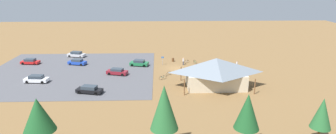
# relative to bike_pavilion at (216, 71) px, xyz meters

# --- Properties ---
(ground) EXTENTS (160.00, 160.00, 0.00)m
(ground) POSITION_rel_bike_pavilion_xyz_m (6.61, -12.47, -3.18)
(ground) COLOR brown
(ground) RESTS_ON ground
(parking_lot_asphalt) EXTENTS (36.55, 33.11, 0.05)m
(parking_lot_asphalt) POSITION_rel_bike_pavilion_xyz_m (30.27, -10.58, -3.15)
(parking_lot_asphalt) COLOR #4C4C51
(parking_lot_asphalt) RESTS_ON ground
(bike_pavilion) EXTENTS (12.90, 8.15, 5.71)m
(bike_pavilion) POSITION_rel_bike_pavilion_xyz_m (0.00, 0.00, 0.00)
(bike_pavilion) COLOR beige
(bike_pavilion) RESTS_ON ground
(trash_bin) EXTENTS (0.60, 0.60, 0.90)m
(trash_bin) POSITION_rel_bike_pavilion_xyz_m (7.19, -18.39, -2.73)
(trash_bin) COLOR brown
(trash_bin) RESTS_ON ground
(lot_sign) EXTENTS (0.56, 0.08, 2.20)m
(lot_sign) POSITION_rel_bike_pavilion_xyz_m (9.84, -15.35, -1.77)
(lot_sign) COLOR #99999E
(lot_sign) RESTS_ON ground
(pine_far_west) EXTENTS (3.78, 3.78, 6.73)m
(pine_far_west) POSITION_rel_bike_pavilion_xyz_m (24.94, 20.72, 1.47)
(pine_far_west) COLOR brown
(pine_far_west) RESTS_ON ground
(pine_far_east) EXTENTS (2.53, 2.53, 5.92)m
(pine_far_east) POSITION_rel_bike_pavilion_xyz_m (-9.32, 19.97, 0.73)
(pine_far_east) COLOR brown
(pine_far_east) RESTS_ON ground
(pine_west) EXTENTS (3.41, 3.41, 8.10)m
(pine_west) POSITION_rel_bike_pavilion_xyz_m (10.22, 20.67, 2.14)
(pine_west) COLOR brown
(pine_west) RESTS_ON ground
(pine_midwest) EXTENTS (3.06, 3.06, 7.00)m
(pine_midwest) POSITION_rel_bike_pavilion_xyz_m (0.35, 20.90, 1.58)
(pine_midwest) COLOR brown
(pine_midwest) RESTS_ON ground
(bicycle_blue_lone_west) EXTENTS (1.49, 0.97, 0.82)m
(bicycle_blue_lone_west) POSITION_rel_bike_pavilion_xyz_m (-0.48, -15.21, -2.81)
(bicycle_blue_lone_west) COLOR black
(bicycle_blue_lone_west) RESTS_ON ground
(bicycle_silver_by_bin) EXTENTS (1.34, 1.04, 0.82)m
(bicycle_silver_by_bin) POSITION_rel_bike_pavilion_xyz_m (3.85, -16.82, -2.81)
(bicycle_silver_by_bin) COLOR black
(bicycle_silver_by_bin) RESTS_ON ground
(bicycle_green_yard_right) EXTENTS (0.73, 1.53, 0.85)m
(bicycle_green_yard_right) POSITION_rel_bike_pavilion_xyz_m (1.85, -16.32, -2.81)
(bicycle_green_yard_right) COLOR black
(bicycle_green_yard_right) RESTS_ON ground
(bicycle_purple_back_row) EXTENTS (1.19, 1.36, 0.83)m
(bicycle_purple_back_row) POSITION_rel_bike_pavilion_xyz_m (6.30, -8.64, -2.81)
(bicycle_purple_back_row) COLOR black
(bicycle_purple_back_row) RESTS_ON ground
(bicycle_white_yard_left) EXTENTS (1.08, 1.36, 0.86)m
(bicycle_white_yard_left) POSITION_rel_bike_pavilion_xyz_m (8.68, -7.35, -2.80)
(bicycle_white_yard_left) COLOR black
(bicycle_white_yard_left) RESTS_ON ground
(bicycle_red_trailside) EXTENTS (1.01, 1.47, 0.82)m
(bicycle_red_trailside) POSITION_rel_bike_pavilion_xyz_m (-7.50, -7.40, -2.82)
(bicycle_red_trailside) COLOR black
(bicycle_red_trailside) RESTS_ON ground
(bicycle_teal_edge_north) EXTENTS (1.52, 0.86, 0.84)m
(bicycle_teal_edge_north) POSITION_rel_bike_pavilion_xyz_m (9.97, -4.74, -2.78)
(bicycle_teal_edge_north) COLOR black
(bicycle_teal_edge_north) RESTS_ON ground
(bicycle_orange_yard_center) EXTENTS (0.48, 1.74, 0.82)m
(bicycle_orange_yard_center) POSITION_rel_bike_pavilion_xyz_m (1.40, -11.45, -2.80)
(bicycle_orange_yard_center) COLOR black
(bicycle_orange_yard_center) RESTS_ON ground
(bicycle_yellow_near_porch) EXTENTS (1.72, 0.48, 0.82)m
(bicycle_yellow_near_porch) POSITION_rel_bike_pavilion_xyz_m (-5.48, -6.65, -2.80)
(bicycle_yellow_near_porch) COLOR black
(bicycle_yellow_near_porch) RESTS_ON ground
(bicycle_black_mid_cluster) EXTENTS (1.67, 0.79, 0.86)m
(bicycle_black_mid_cluster) POSITION_rel_bike_pavilion_xyz_m (3.98, -8.53, -2.79)
(bicycle_black_mid_cluster) COLOR black
(bicycle_black_mid_cluster) RESTS_ON ground
(bicycle_blue_yard_front) EXTENTS (0.72, 1.73, 0.90)m
(bicycle_blue_yard_front) POSITION_rel_bike_pavilion_xyz_m (-4.19, -7.77, -2.78)
(bicycle_blue_yard_front) COLOR black
(bicycle_blue_yard_front) RESTS_ON ground
(car_white_back_corner) EXTENTS (4.75, 2.23, 1.48)m
(car_white_back_corner) POSITION_rel_bike_pavilion_xyz_m (35.18, -3.69, -2.40)
(car_white_back_corner) COLOR white
(car_white_back_corner) RESTS_ON parking_lot_asphalt
(car_black_end_stall) EXTENTS (4.95, 2.76, 1.40)m
(car_black_end_stall) POSITION_rel_bike_pavilion_xyz_m (23.35, 2.48, -2.44)
(car_black_end_stall) COLOR black
(car_black_end_stall) RESTS_ON parking_lot_asphalt
(car_blue_by_curb) EXTENTS (4.58, 2.75, 1.38)m
(car_blue_by_curb) POSITION_rel_bike_pavilion_xyz_m (30.37, -16.14, -2.44)
(car_blue_by_curb) COLOR #1E42B2
(car_blue_by_curb) RESTS_ON parking_lot_asphalt
(car_silver_mid_lot) EXTENTS (4.96, 3.04, 1.46)m
(car_silver_mid_lot) POSITION_rel_bike_pavilion_xyz_m (32.53, -23.64, -2.41)
(car_silver_mid_lot) COLOR #BCBCC1
(car_silver_mid_lot) RESTS_ON parking_lot_asphalt
(car_red_second_row) EXTENTS (4.42, 2.14, 1.36)m
(car_red_second_row) POSITION_rel_bike_pavilion_xyz_m (41.92, -17.11, -2.46)
(car_red_second_row) COLOR red
(car_red_second_row) RESTS_ON parking_lot_asphalt
(car_green_far_end) EXTENTS (4.60, 2.81, 1.46)m
(car_green_far_end) POSITION_rel_bike_pavilion_xyz_m (15.41, -14.70, -2.41)
(car_green_far_end) COLOR #1E6B3D
(car_green_far_end) RESTS_ON parking_lot_asphalt
(car_maroon_near_entry) EXTENTS (4.76, 2.84, 1.40)m
(car_maroon_near_entry) POSITION_rel_bike_pavilion_xyz_m (19.75, -8.09, -2.43)
(car_maroon_near_entry) COLOR maroon
(car_maroon_near_entry) RESTS_ON parking_lot_asphalt
(visitor_near_lot) EXTENTS (0.36, 0.36, 1.78)m
(visitor_near_lot) POSITION_rel_bike_pavilion_xyz_m (4.86, -15.27, -2.24)
(visitor_near_lot) COLOR #2D3347
(visitor_near_lot) RESTS_ON ground
(visitor_crossing_yard) EXTENTS (0.40, 0.37, 1.70)m
(visitor_crossing_yard) POSITION_rel_bike_pavilion_xyz_m (-7.33, -12.19, -2.29)
(visitor_crossing_yard) COLOR #2D3347
(visitor_crossing_yard) RESTS_ON ground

